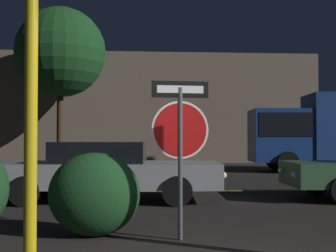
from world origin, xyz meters
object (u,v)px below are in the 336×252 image
(delivery_truck, at_px, (326,130))
(hedge_bush_2, at_px, (94,194))
(tree_1, at_px, (61,53))
(yellow_pole_left, at_px, (31,93))
(stop_sign, at_px, (180,130))
(passing_car_2, at_px, (105,170))

(delivery_truck, bearing_deg, hedge_bush_2, 150.29)
(tree_1, bearing_deg, yellow_pole_left, -81.80)
(yellow_pole_left, bearing_deg, stop_sign, 53.37)
(tree_1, bearing_deg, hedge_bush_2, -79.46)
(hedge_bush_2, relative_size, passing_car_2, 0.25)
(hedge_bush_2, xyz_separation_m, tree_1, (-3.04, 16.32, 4.93))
(stop_sign, height_order, yellow_pole_left, yellow_pole_left)
(passing_car_2, xyz_separation_m, delivery_truck, (8.38, 8.34, 1.02))
(stop_sign, relative_size, passing_car_2, 0.42)
(passing_car_2, distance_m, delivery_truck, 11.86)
(stop_sign, distance_m, yellow_pole_left, 2.52)
(stop_sign, bearing_deg, passing_car_2, 101.48)
(hedge_bush_2, distance_m, delivery_truck, 14.65)
(yellow_pole_left, xyz_separation_m, hedge_bush_2, (0.35, 2.33, -1.15))
(stop_sign, bearing_deg, hedge_bush_2, 158.99)
(yellow_pole_left, relative_size, delivery_truck, 0.55)
(hedge_bush_2, height_order, tree_1, tree_1)
(stop_sign, distance_m, hedge_bush_2, 1.48)
(yellow_pole_left, height_order, hedge_bush_2, yellow_pole_left)
(stop_sign, distance_m, passing_car_2, 4.26)
(stop_sign, xyz_separation_m, delivery_truck, (7.15, 12.34, 0.22))
(passing_car_2, bearing_deg, delivery_truck, 138.55)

